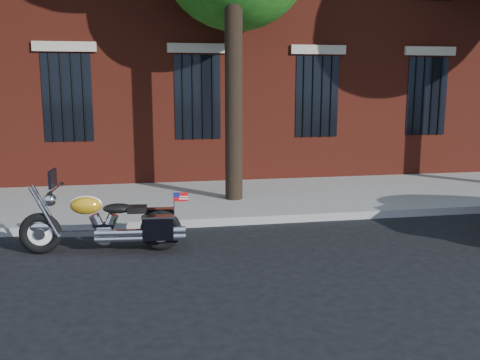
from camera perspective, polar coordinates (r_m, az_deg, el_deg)
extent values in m
plane|color=black|center=(8.38, -0.54, -7.23)|extent=(120.00, 120.00, 0.00)
cube|color=gray|center=(9.67, -1.99, -4.40)|extent=(40.00, 0.16, 0.15)
cube|color=gray|center=(11.48, -3.42, -2.08)|extent=(40.00, 3.60, 0.15)
cube|color=black|center=(13.06, -4.58, 8.79)|extent=(1.10, 0.14, 2.00)
cube|color=#B2A893|center=(13.06, -4.64, 13.83)|extent=(1.40, 0.20, 0.22)
cylinder|color=black|center=(12.98, -4.54, 8.78)|extent=(0.04, 0.04, 2.00)
cylinder|color=black|center=(10.94, -0.68, 10.13)|extent=(0.36, 0.36, 5.00)
torus|color=black|center=(8.54, -20.51, -5.35)|extent=(0.64, 0.20, 0.63)
torus|color=black|center=(8.25, -8.43, -5.32)|extent=(0.64, 0.20, 0.63)
cylinder|color=white|center=(8.54, -20.51, -5.35)|extent=(0.47, 0.10, 0.47)
cylinder|color=white|center=(8.25, -8.43, -5.32)|extent=(0.47, 0.10, 0.47)
ellipsoid|color=white|center=(8.51, -20.55, -4.74)|extent=(0.34, 0.15, 0.18)
ellipsoid|color=gold|center=(8.22, -8.45, -4.57)|extent=(0.34, 0.16, 0.18)
cube|color=white|center=(8.35, -14.57, -5.49)|extent=(1.41, 0.22, 0.08)
cylinder|color=white|center=(8.35, -14.24, -5.61)|extent=(0.31, 0.20, 0.30)
cylinder|color=white|center=(8.13, -11.14, -5.86)|extent=(1.17, 0.19, 0.08)
ellipsoid|color=gold|center=(8.29, -16.11, -2.61)|extent=(0.49, 0.31, 0.27)
ellipsoid|color=black|center=(8.22, -12.88, -2.96)|extent=(0.48, 0.31, 0.14)
cube|color=black|center=(8.46, -8.56, -4.21)|extent=(0.46, 0.19, 0.36)
cube|color=black|center=(7.99, -8.74, -5.08)|extent=(0.46, 0.19, 0.36)
cylinder|color=white|center=(8.32, -19.06, -0.87)|extent=(0.10, 0.73, 0.03)
sphere|color=white|center=(8.38, -19.61, -2.01)|extent=(0.20, 0.20, 0.19)
cube|color=black|center=(8.31, -19.37, 0.14)|extent=(0.07, 0.38, 0.26)
cube|color=red|center=(7.83, -6.31, -1.80)|extent=(0.21, 0.03, 0.13)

